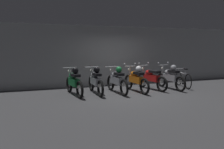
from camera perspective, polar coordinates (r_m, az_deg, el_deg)
name	(u,v)px	position (r m, az deg, el deg)	size (l,w,h in m)	color
ground_plane	(129,94)	(8.89, 4.41, -4.89)	(80.00, 80.00, 0.00)	#424244
back_wall	(110,56)	(10.84, -0.43, 4.81)	(16.00, 0.30, 2.84)	gray
motorbike_slot_0	(74,82)	(8.61, -9.70, -1.81)	(0.56, 1.94, 1.08)	black
motorbike_slot_1	(95,81)	(8.77, -4.25, -1.57)	(0.56, 1.95, 1.08)	black
motorbike_slot_2	(117,80)	(8.89, 1.24, -1.43)	(0.56, 1.95, 1.08)	black
motorbike_slot_3	(136,79)	(9.21, 6.15, -1.16)	(0.59, 1.95, 1.15)	black
motorbike_slot_4	(151,78)	(9.81, 9.95, -0.94)	(0.63, 1.93, 1.15)	black
motorbike_slot_5	(170,77)	(10.09, 14.67, -0.64)	(0.59, 1.95, 1.15)	black
bicycle	(183,79)	(10.73, 17.74, -1.20)	(0.57, 1.69, 0.89)	black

